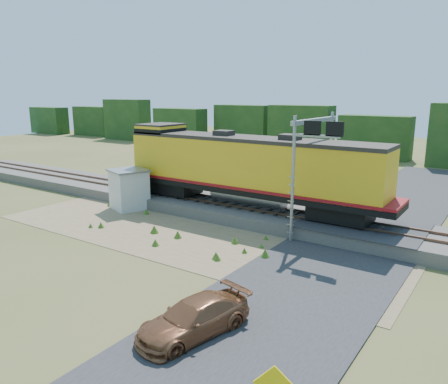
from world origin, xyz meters
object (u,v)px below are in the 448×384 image
Objects in this scene: locomotive at (245,167)px; shed at (129,189)px; signal_gantry at (316,145)px; car at (194,318)px.

shed is (-8.13, -2.88, -2.00)m from locomotive.
signal_gantry is at bearing -7.26° from locomotive.
signal_gantry is (5.25, -0.67, 1.88)m from locomotive.
signal_gantry is (13.38, 2.21, 3.89)m from shed.
locomotive is 4.51× the size of car.
locomotive is 8.85m from shed.
signal_gantry is 13.95m from car.
shed is 0.44× the size of signal_gantry.
car is at bearing -16.91° from shed.
shed is 14.11m from signal_gantry.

